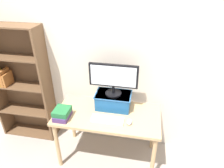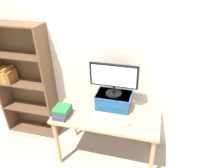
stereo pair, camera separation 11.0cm
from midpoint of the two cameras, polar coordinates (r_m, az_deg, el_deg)
name	(u,v)px [view 1 (the left image)]	position (r m, az deg, el deg)	size (l,w,h in m)	color
ground_plane	(108,155)	(3.04, -2.22, -19.67)	(12.00, 12.00, 0.00)	#9E9389
back_wall	(114,60)	(2.60, -0.70, 6.93)	(7.00, 0.08, 2.60)	beige
desk	(108,119)	(2.57, -2.51, -10.06)	(1.31, 0.64, 0.75)	tan
bookshelf_unit	(21,84)	(3.19, -25.58, 0.01)	(0.84, 0.28, 1.74)	brown
riser_box	(113,100)	(2.57, -0.84, -4.64)	(0.46, 0.29, 0.20)	#195189
computer_monitor	(113,78)	(2.40, -0.91, 1.78)	(0.60, 0.20, 0.41)	black
keyboard	(107,120)	(2.41, -2.65, -10.14)	(0.39, 0.14, 0.02)	silver
computer_mouse	(129,122)	(2.37, 3.66, -10.77)	(0.06, 0.10, 0.04)	#99999E
book_stack	(62,113)	(2.51, -15.27, -8.12)	(0.18, 0.23, 0.13)	#4C336B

